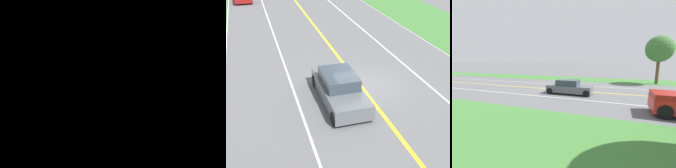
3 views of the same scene
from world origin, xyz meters
TOP-DOWN VIEW (x-y plane):
  - ground_plane at (0.00, 0.00)m, footprint 400.00×400.00m
  - centre_divider_line at (0.00, 0.00)m, footprint 0.18×160.00m
  - lane_dash_same_dir at (3.50, 0.00)m, footprint 0.10×160.00m
  - lane_dash_oncoming at (-3.50, 0.00)m, footprint 0.10×160.00m
  - ego_car at (1.51, 1.07)m, footprint 1.82×4.50m
  - dog at (0.40, 0.68)m, footprint 0.30×1.06m

SIDE VIEW (x-z plane):
  - ground_plane at x=0.00m, z-range 0.00..0.00m
  - centre_divider_line at x=0.00m, z-range 0.00..0.01m
  - lane_dash_same_dir at x=3.50m, z-range 0.00..0.01m
  - lane_dash_oncoming at x=-3.50m, z-range 0.00..0.01m
  - dog at x=0.40m, z-range 0.10..0.88m
  - ego_car at x=1.51m, z-range -0.05..1.37m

